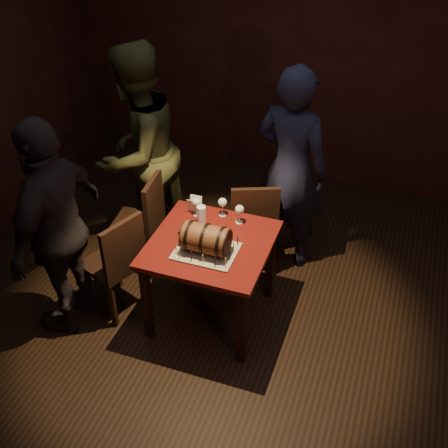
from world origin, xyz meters
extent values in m
plane|color=black|center=(0.00, 0.00, 0.00)|extent=(5.00, 5.00, 0.00)
cube|color=black|center=(0.00, 2.50, 1.40)|extent=(5.00, 0.04, 2.80)
cube|color=#470D0B|center=(-0.19, 0.06, 0.73)|extent=(0.90, 0.90, 0.04)
cube|color=black|center=(-0.57, -0.32, 0.35)|extent=(0.06, 0.06, 0.71)
cube|color=black|center=(0.19, -0.32, 0.35)|extent=(0.06, 0.06, 0.71)
cube|color=black|center=(-0.57, 0.44, 0.35)|extent=(0.06, 0.06, 0.71)
cube|color=black|center=(0.19, 0.44, 0.35)|extent=(0.06, 0.06, 0.71)
cube|color=gray|center=(-0.18, -0.06, 0.76)|extent=(0.45, 0.35, 0.01)
cylinder|color=brown|center=(-0.18, -0.06, 0.87)|extent=(0.32, 0.22, 0.22)
cylinder|color=black|center=(-0.30, -0.06, 0.87)|extent=(0.02, 0.23, 0.23)
cylinder|color=black|center=(-0.18, -0.06, 0.87)|extent=(0.02, 0.23, 0.23)
cylinder|color=black|center=(-0.06, -0.06, 0.87)|extent=(0.02, 0.23, 0.23)
cylinder|color=black|center=(-0.35, -0.06, 0.87)|extent=(0.01, 0.21, 0.21)
cylinder|color=black|center=(-0.02, -0.06, 0.87)|extent=(0.01, 0.21, 0.21)
cylinder|color=black|center=(-0.37, -0.06, 0.87)|extent=(0.04, 0.02, 0.02)
sphere|color=black|center=(-0.39, -0.06, 0.87)|extent=(0.03, 0.03, 0.03)
cylinder|color=#F1E590|center=(-0.33, -0.21, 0.80)|extent=(0.01, 0.01, 0.08)
cylinder|color=black|center=(-0.33, -0.21, 0.85)|extent=(0.00, 0.00, 0.01)
cylinder|color=black|center=(-0.24, -0.21, 0.80)|extent=(0.01, 0.01, 0.08)
cylinder|color=black|center=(-0.24, -0.21, 0.85)|extent=(0.00, 0.00, 0.01)
cylinder|color=#F1E590|center=(-0.15, -0.21, 0.80)|extent=(0.01, 0.01, 0.08)
cylinder|color=black|center=(-0.15, -0.21, 0.85)|extent=(0.00, 0.00, 0.01)
cylinder|color=black|center=(-0.06, -0.21, 0.80)|extent=(0.01, 0.01, 0.08)
cylinder|color=black|center=(-0.06, -0.21, 0.85)|extent=(0.00, 0.00, 0.01)
cylinder|color=#F1E590|center=(0.01, -0.19, 0.80)|extent=(0.01, 0.01, 0.08)
cylinder|color=black|center=(0.01, -0.19, 0.85)|extent=(0.00, 0.00, 0.01)
cylinder|color=black|center=(0.01, -0.10, 0.80)|extent=(0.01, 0.01, 0.08)
cylinder|color=black|center=(0.01, -0.10, 0.85)|extent=(0.00, 0.00, 0.01)
cylinder|color=#F1E590|center=(0.01, -0.01, 0.80)|extent=(0.01, 0.01, 0.08)
cylinder|color=black|center=(0.01, -0.01, 0.85)|extent=(0.00, 0.00, 0.01)
cylinder|color=black|center=(0.01, 0.08, 0.80)|extent=(0.01, 0.01, 0.08)
cylinder|color=black|center=(0.01, 0.08, 0.85)|extent=(0.00, 0.00, 0.01)
cylinder|color=#F1E590|center=(-0.08, 0.08, 0.80)|extent=(0.01, 0.01, 0.08)
cylinder|color=black|center=(-0.08, 0.08, 0.85)|extent=(0.00, 0.00, 0.01)
cylinder|color=black|center=(-0.17, 0.08, 0.80)|extent=(0.01, 0.01, 0.08)
cylinder|color=black|center=(-0.17, 0.08, 0.85)|extent=(0.00, 0.00, 0.01)
cylinder|color=#F1E590|center=(-0.26, 0.08, 0.80)|extent=(0.01, 0.01, 0.08)
cylinder|color=black|center=(-0.26, 0.08, 0.85)|extent=(0.00, 0.00, 0.01)
cylinder|color=black|center=(-0.35, 0.08, 0.80)|extent=(0.01, 0.01, 0.08)
cylinder|color=black|center=(-0.35, 0.08, 0.85)|extent=(0.00, 0.00, 0.01)
cylinder|color=#F1E590|center=(-0.38, 0.02, 0.80)|extent=(0.01, 0.01, 0.08)
cylinder|color=black|center=(-0.38, 0.02, 0.85)|extent=(0.00, 0.00, 0.01)
cylinder|color=black|center=(-0.38, -0.07, 0.80)|extent=(0.01, 0.01, 0.08)
cylinder|color=black|center=(-0.38, -0.07, 0.85)|extent=(0.00, 0.00, 0.01)
cylinder|color=#F1E590|center=(-0.38, -0.16, 0.80)|extent=(0.01, 0.01, 0.08)
cylinder|color=black|center=(-0.38, -0.16, 0.85)|extent=(0.00, 0.00, 0.01)
cylinder|color=silver|center=(-0.42, 0.35, 0.75)|extent=(0.06, 0.06, 0.01)
cylinder|color=silver|center=(-0.42, 0.35, 0.80)|extent=(0.01, 0.01, 0.09)
sphere|color=silver|center=(-0.42, 0.35, 0.88)|extent=(0.07, 0.07, 0.07)
sphere|color=#591114|center=(-0.42, 0.35, 0.87)|extent=(0.05, 0.05, 0.05)
cylinder|color=silver|center=(-0.23, 0.42, 0.75)|extent=(0.06, 0.06, 0.01)
cylinder|color=silver|center=(-0.23, 0.42, 0.80)|extent=(0.01, 0.01, 0.09)
sphere|color=silver|center=(-0.23, 0.42, 0.88)|extent=(0.07, 0.07, 0.07)
cylinder|color=silver|center=(-0.07, 0.37, 0.75)|extent=(0.06, 0.06, 0.01)
cylinder|color=silver|center=(-0.07, 0.37, 0.80)|extent=(0.01, 0.01, 0.09)
sphere|color=silver|center=(-0.07, 0.37, 0.88)|extent=(0.07, 0.07, 0.07)
sphere|color=#BF594C|center=(-0.07, 0.37, 0.87)|extent=(0.05, 0.05, 0.05)
cylinder|color=silver|center=(-0.35, 0.27, 0.82)|extent=(0.07, 0.07, 0.15)
cylinder|color=#9E5414|center=(-0.35, 0.27, 0.81)|extent=(0.06, 0.06, 0.11)
cylinder|color=white|center=(-0.35, 0.27, 0.87)|extent=(0.06, 0.06, 0.02)
cube|color=black|center=(-0.08, 0.78, 0.45)|extent=(0.52, 0.52, 0.04)
cube|color=black|center=(0.01, 1.00, 0.21)|extent=(0.04, 0.04, 0.43)
cube|color=black|center=(-0.30, 0.87, 0.21)|extent=(0.04, 0.04, 0.43)
cube|color=black|center=(0.14, 0.69, 0.21)|extent=(0.04, 0.04, 0.43)
cube|color=black|center=(-0.17, 0.56, 0.21)|extent=(0.04, 0.04, 0.43)
cube|color=black|center=(-0.01, 0.62, 0.70)|extent=(0.39, 0.19, 0.46)
cube|color=black|center=(-1.04, 0.44, 0.45)|extent=(0.44, 0.44, 0.04)
cube|color=black|center=(-1.22, 0.60, 0.21)|extent=(0.04, 0.04, 0.43)
cube|color=black|center=(-1.19, 0.26, 0.21)|extent=(0.04, 0.04, 0.43)
cube|color=black|center=(-0.89, 0.63, 0.21)|extent=(0.04, 0.04, 0.43)
cube|color=black|center=(-0.85, 0.29, 0.21)|extent=(0.04, 0.04, 0.43)
cube|color=black|center=(-0.86, 0.46, 0.70)|extent=(0.08, 0.40, 0.46)
cube|color=black|center=(-0.98, -0.10, 0.45)|extent=(0.52, 0.52, 0.04)
cube|color=black|center=(-1.08, 0.11, 0.21)|extent=(0.04, 0.04, 0.43)
cube|color=black|center=(-1.20, -0.20, 0.21)|extent=(0.04, 0.04, 0.43)
cube|color=black|center=(-0.76, -0.01, 0.21)|extent=(0.04, 0.04, 0.43)
cube|color=black|center=(-0.88, -0.32, 0.21)|extent=(0.04, 0.04, 0.43)
cube|color=black|center=(-0.81, -0.17, 0.70)|extent=(0.18, 0.39, 0.46)
imported|color=black|center=(0.18, 1.02, 0.92)|extent=(0.76, 0.59, 1.84)
imported|color=#373A1D|center=(-1.14, 0.78, 0.97)|extent=(0.91, 1.07, 1.93)
imported|color=black|center=(-1.24, -0.34, 0.89)|extent=(0.45, 1.05, 1.79)
camera|label=1|loc=(1.02, -3.05, 3.34)|focal=45.00mm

